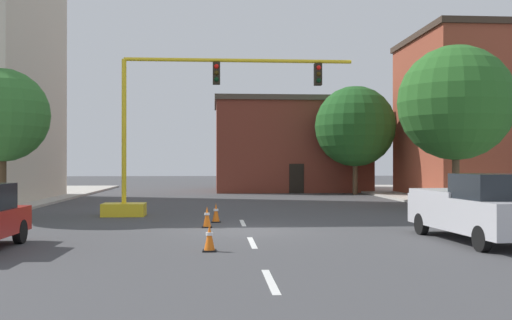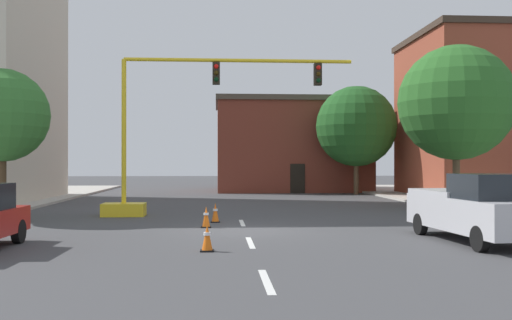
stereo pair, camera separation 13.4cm
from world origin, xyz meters
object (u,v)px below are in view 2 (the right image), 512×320
Objects in this scene: traffic_signal_gantry at (159,161)px; traffic_cone_roadside_a at (215,213)px; tree_right_far at (356,126)px; pickup_truck_silver at (478,208)px; tree_left_near at (2,116)px; traffic_cone_roadside_b at (206,217)px; traffic_cone_roadside_c at (207,238)px; tree_right_mid at (456,103)px.

traffic_signal_gantry reaches higher than traffic_cone_roadside_a.
tree_right_far is 25.59m from pickup_truck_silver.
tree_right_far is (18.47, 17.89, 0.75)m from tree_left_near.
traffic_cone_roadside_b is (2.13, -4.72, -1.98)m from traffic_signal_gantry.
pickup_truck_silver is 9.04m from traffic_cone_roadside_b.
traffic_cone_roadside_c is (-0.19, -7.39, -0.02)m from traffic_cone_roadside_a.
tree_right_far reaches higher than pickup_truck_silver.
traffic_signal_gantry is 1.39× the size of tree_right_far.
traffic_cone_roadside_a is at bearing -152.84° from tree_right_mid.
tree_left_near is at bearing -163.22° from traffic_signal_gantry.
tree_right_far reaches higher than tree_left_near.
traffic_cone_roadside_c is (-7.77, -1.24, -0.62)m from pickup_truck_silver.
tree_left_near reaches higher than traffic_cone_roadside_b.
tree_right_mid reaches higher than tree_right_far.
traffic_cone_roadside_a is 1.82m from traffic_cone_roadside_b.
tree_right_mid is 12.98m from tree_right_far.
traffic_signal_gantry is at bearing -127.84° from tree_right_far.
tree_right_far is 28.69m from traffic_cone_roadside_c.
tree_right_mid is at bearing 13.90° from tree_left_near.
traffic_cone_roadside_b is (-12.42, -8.00, -4.94)m from tree_right_mid.
tree_right_far reaches higher than traffic_cone_roadside_b.
tree_right_far is at bearing 84.38° from pickup_truck_silver.
tree_right_mid is 13.85m from pickup_truck_silver.
pickup_truck_silver reaches higher than traffic_cone_roadside_c.
pickup_truck_silver reaches higher than traffic_cone_roadside_b.
pickup_truck_silver is 7.39× the size of traffic_cone_roadside_a.
tree_left_near reaches higher than traffic_cone_roadside_c.
traffic_cone_roadside_b is at bearing 91.31° from traffic_cone_roadside_c.
traffic_cone_roadside_a is at bearing 140.95° from pickup_truck_silver.
pickup_truck_silver is 7.33× the size of traffic_cone_roadside_b.
traffic_cone_roadside_b is at bearing -147.21° from tree_right_mid.
traffic_cone_roadside_b is (-7.90, 4.35, -0.60)m from pickup_truck_silver.
traffic_cone_roadside_b is at bearing -116.50° from tree_right_far.
tree_right_far reaches higher than traffic_cone_roadside_c.
traffic_cone_roadside_a is (2.45, -2.93, -1.98)m from traffic_signal_gantry.
tree_left_near is 9.30m from traffic_cone_roadside_a.
traffic_cone_roadside_c is (8.22, -8.52, -3.80)m from tree_left_near.
tree_left_near is (-5.97, -1.80, 1.80)m from traffic_signal_gantry.
tree_left_near reaches higher than pickup_truck_silver.
traffic_cone_roadside_a is (-12.10, -6.21, -4.94)m from tree_right_mid.
tree_right_mid is at bearing 69.90° from pickup_truck_silver.
traffic_cone_roadside_b reaches higher than traffic_cone_roadside_a.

